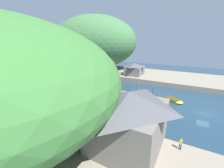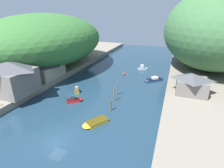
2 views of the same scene
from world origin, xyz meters
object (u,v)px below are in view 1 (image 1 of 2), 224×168
(boat_open_rowboat, at_px, (139,106))
(boat_white_cruiser, at_px, (174,100))
(right_bank_cottage, at_px, (134,69))
(boat_small_dinghy, at_px, (71,80))
(boat_far_upstream, at_px, (102,80))
(boathouse_shed, at_px, (67,106))
(boat_cabin_cruiser, at_px, (115,106))
(channel_buoy_near, at_px, (81,86))
(person_on_quay, at_px, (181,143))
(waterfront_building, at_px, (129,118))

(boat_open_rowboat, distance_m, boat_white_cruiser, 10.67)
(right_bank_cottage, height_order, boat_open_rowboat, right_bank_cottage)
(right_bank_cottage, xyz_separation_m, boat_white_cruiser, (-17.46, -17.87, -3.76))
(boat_open_rowboat, xyz_separation_m, boat_white_cruiser, (8.32, -6.67, -0.19))
(boat_small_dinghy, bearing_deg, boat_far_upstream, -6.54)
(boat_open_rowboat, relative_size, boat_white_cruiser, 0.68)
(boathouse_shed, relative_size, boat_small_dinghy, 2.76)
(boat_cabin_cruiser, distance_m, boat_open_rowboat, 5.77)
(boat_small_dinghy, xyz_separation_m, channel_buoy_near, (-4.80, -8.87, -0.06))
(boat_far_upstream, bearing_deg, right_bank_cottage, -171.99)
(person_on_quay, bearing_deg, waterfront_building, 21.80)
(right_bank_cottage, distance_m, boat_cabin_cruiser, 29.13)
(waterfront_building, relative_size, person_on_quay, 6.23)
(boat_small_dinghy, distance_m, person_on_quay, 47.22)
(boat_far_upstream, relative_size, person_on_quay, 3.52)
(waterfront_building, bearing_deg, boat_open_rowboat, 12.87)
(right_bank_cottage, bearing_deg, waterfront_building, -160.25)
(boat_small_dinghy, height_order, boat_far_upstream, boat_small_dinghy)
(boat_cabin_cruiser, distance_m, person_on_quay, 18.21)
(waterfront_building, bearing_deg, boathouse_shed, 86.38)
(boat_far_upstream, distance_m, person_on_quay, 41.35)
(channel_buoy_near, bearing_deg, person_on_quay, -119.40)
(boat_white_cruiser, height_order, person_on_quay, person_on_quay)
(waterfront_building, xyz_separation_m, channel_buoy_near, (20.54, 25.84, -5.12))
(waterfront_building, distance_m, boathouse_shed, 12.03)
(channel_buoy_near, distance_m, person_on_quay, 37.15)
(boat_far_upstream, height_order, person_on_quay, person_on_quay)
(right_bank_cottage, xyz_separation_m, person_on_quay, (-38.30, -21.06, -1.51))
(boat_far_upstream, bearing_deg, boat_cabin_cruiser, 90.00)
(boat_white_cruiser, bearing_deg, waterfront_building, 24.64)
(right_bank_cottage, bearing_deg, boat_far_upstream, 137.98)
(boathouse_shed, distance_m, boat_open_rowboat, 16.93)
(boat_small_dinghy, distance_m, boat_white_cruiser, 38.05)
(waterfront_building, relative_size, boathouse_shed, 1.00)
(boat_small_dinghy, bearing_deg, waterfront_building, -67.70)
(boat_far_upstream, relative_size, boat_white_cruiser, 1.08)
(boat_small_dinghy, bearing_deg, boat_white_cruiser, -34.84)
(boat_far_upstream, relative_size, boat_open_rowboat, 1.59)
(boat_small_dinghy, bearing_deg, right_bank_cottage, 5.66)
(waterfront_building, distance_m, channel_buoy_near, 33.41)
(boathouse_shed, distance_m, boat_far_upstream, 32.21)
(boat_small_dinghy, distance_m, boat_far_upstream, 12.08)
(boat_cabin_cruiser, bearing_deg, boat_white_cruiser, -82.70)
(boat_open_rowboat, xyz_separation_m, channel_buoy_near, (5.69, 22.45, -0.07))
(boathouse_shed, height_order, boat_white_cruiser, boathouse_shed)
(boat_cabin_cruiser, relative_size, boat_far_upstream, 0.54)
(right_bank_cottage, bearing_deg, boat_open_rowboat, -156.53)
(boat_white_cruiser, bearing_deg, boathouse_shed, -1.48)
(boat_cabin_cruiser, bearing_deg, person_on_quay, -158.69)
(right_bank_cottage, xyz_separation_m, boat_open_rowboat, (-25.78, -11.19, -3.57))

